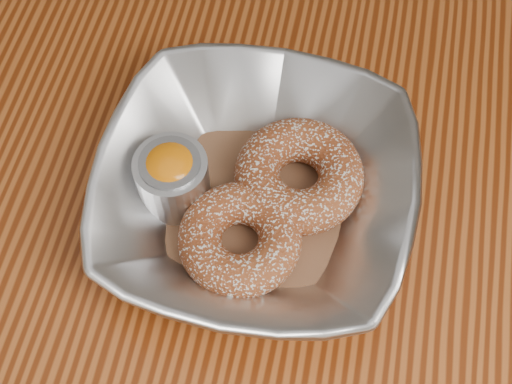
% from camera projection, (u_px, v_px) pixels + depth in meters
% --- Properties ---
extents(table, '(1.20, 0.80, 0.75)m').
position_uv_depth(table, '(219.00, 236.00, 0.66)').
color(table, brown).
rests_on(table, ground_plane).
extents(serving_bowl, '(0.24, 0.24, 0.06)m').
position_uv_depth(serving_bowl, '(256.00, 192.00, 0.54)').
color(serving_bowl, '#B8BABF').
rests_on(serving_bowl, table).
extents(parchment, '(0.19, 0.19, 0.00)m').
position_uv_depth(parchment, '(256.00, 205.00, 0.56)').
color(parchment, brown).
rests_on(parchment, table).
extents(donut_back, '(0.12, 0.12, 0.04)m').
position_uv_depth(donut_back, '(299.00, 175.00, 0.55)').
color(donut_back, brown).
rests_on(donut_back, parchment).
extents(donut_front, '(0.11, 0.11, 0.03)m').
position_uv_depth(donut_front, '(240.00, 239.00, 0.52)').
color(donut_front, brown).
rests_on(donut_front, parchment).
extents(ramekin, '(0.06, 0.06, 0.06)m').
position_uv_depth(ramekin, '(172.00, 177.00, 0.54)').
color(ramekin, '#B8BABF').
rests_on(ramekin, table).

